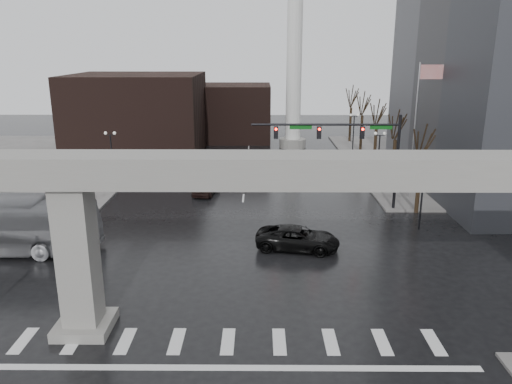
# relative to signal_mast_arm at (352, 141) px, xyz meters

# --- Properties ---
(ground) EXTENTS (160.00, 160.00, 0.00)m
(ground) POSITION_rel_signal_mast_arm_xyz_m (-8.99, -18.80, -5.83)
(ground) COLOR black
(ground) RESTS_ON ground
(sidewalk_ne) EXTENTS (28.00, 36.00, 0.15)m
(sidewalk_ne) POSITION_rel_signal_mast_arm_xyz_m (17.01, 17.20, -5.75)
(sidewalk_ne) COLOR slate
(sidewalk_ne) RESTS_ON ground
(sidewalk_nw) EXTENTS (28.00, 36.00, 0.15)m
(sidewalk_nw) POSITION_rel_signal_mast_arm_xyz_m (-34.99, 17.20, -5.75)
(sidewalk_nw) COLOR slate
(sidewalk_nw) RESTS_ON ground
(elevated_guideway) EXTENTS (48.00, 2.60, 8.70)m
(elevated_guideway) POSITION_rel_signal_mast_arm_xyz_m (-7.73, -18.80, 1.05)
(elevated_guideway) COLOR gray
(elevated_guideway) RESTS_ON ground
(building_far_left) EXTENTS (16.00, 14.00, 10.00)m
(building_far_left) POSITION_rel_signal_mast_arm_xyz_m (-22.99, 23.20, -0.83)
(building_far_left) COLOR black
(building_far_left) RESTS_ON ground
(building_far_mid) EXTENTS (10.00, 10.00, 8.00)m
(building_far_mid) POSITION_rel_signal_mast_arm_xyz_m (-10.99, 33.20, -1.83)
(building_far_mid) COLOR black
(building_far_mid) RESTS_ON ground
(smokestack) EXTENTS (3.60, 3.60, 30.00)m
(smokestack) POSITION_rel_signal_mast_arm_xyz_m (-2.99, 27.20, 7.52)
(smokestack) COLOR silver
(smokestack) RESTS_ON ground
(signal_mast_arm) EXTENTS (12.12, 0.43, 8.00)m
(signal_mast_arm) POSITION_rel_signal_mast_arm_xyz_m (0.00, 0.00, 0.00)
(signal_mast_arm) COLOR black
(signal_mast_arm) RESTS_ON ground
(flagpole_assembly) EXTENTS (2.06, 0.12, 12.00)m
(flagpole_assembly) POSITION_rel_signal_mast_arm_xyz_m (6.30, 3.20, 1.70)
(flagpole_assembly) COLOR silver
(flagpole_assembly) RESTS_ON ground
(lamp_right_0) EXTENTS (1.22, 0.32, 5.11)m
(lamp_right_0) POSITION_rel_signal_mast_arm_xyz_m (4.51, -4.80, -2.36)
(lamp_right_0) COLOR black
(lamp_right_0) RESTS_ON ground
(lamp_right_1) EXTENTS (1.22, 0.32, 5.11)m
(lamp_right_1) POSITION_rel_signal_mast_arm_xyz_m (4.51, 9.20, -2.36)
(lamp_right_1) COLOR black
(lamp_right_1) RESTS_ON ground
(lamp_right_2) EXTENTS (1.22, 0.32, 5.11)m
(lamp_right_2) POSITION_rel_signal_mast_arm_xyz_m (4.51, 23.20, -2.36)
(lamp_right_2) COLOR black
(lamp_right_2) RESTS_ON ground
(lamp_left_0) EXTENTS (1.22, 0.32, 5.11)m
(lamp_left_0) POSITION_rel_signal_mast_arm_xyz_m (-22.49, -4.80, -2.36)
(lamp_left_0) COLOR black
(lamp_left_0) RESTS_ON ground
(lamp_left_1) EXTENTS (1.22, 0.32, 5.11)m
(lamp_left_1) POSITION_rel_signal_mast_arm_xyz_m (-22.49, 9.20, -2.36)
(lamp_left_1) COLOR black
(lamp_left_1) RESTS_ON ground
(lamp_left_2) EXTENTS (1.22, 0.32, 5.11)m
(lamp_left_2) POSITION_rel_signal_mast_arm_xyz_m (-22.49, 23.20, -2.36)
(lamp_left_2) COLOR black
(lamp_left_2) RESTS_ON ground
(tree_right_0) EXTENTS (1.09, 1.58, 7.50)m
(tree_right_0) POSITION_rel_signal_mast_arm_xyz_m (5.54, -0.78, -3.04)
(tree_right_0) COLOR black
(tree_right_0) RESTS_ON ground
(tree_right_1) EXTENTS (1.09, 1.61, 7.67)m
(tree_right_1) POSITION_rel_signal_mast_arm_xyz_m (5.54, 7.22, -2.98)
(tree_right_1) COLOR black
(tree_right_1) RESTS_ON ground
(tree_right_2) EXTENTS (1.10, 1.63, 7.85)m
(tree_right_2) POSITION_rel_signal_mast_arm_xyz_m (5.54, 15.22, -2.91)
(tree_right_2) COLOR black
(tree_right_2) RESTS_ON ground
(tree_right_3) EXTENTS (1.11, 1.66, 8.02)m
(tree_right_3) POSITION_rel_signal_mast_arm_xyz_m (5.54, 23.22, -2.85)
(tree_right_3) COLOR black
(tree_right_3) RESTS_ON ground
(tree_right_4) EXTENTS (1.12, 1.69, 8.19)m
(tree_right_4) POSITION_rel_signal_mast_arm_xyz_m (5.54, 31.22, -2.79)
(tree_right_4) COLOR black
(tree_right_4) RESTS_ON ground
(pickup_truck) EXTENTS (6.01, 3.58, 1.56)m
(pickup_truck) POSITION_rel_signal_mast_arm_xyz_m (-4.93, -8.67, -5.05)
(pickup_truck) COLOR black
(pickup_truck) RESTS_ON ground
(far_car) EXTENTS (2.59, 4.78, 1.54)m
(far_car) POSITION_rel_signal_mast_arm_xyz_m (-12.49, 4.69, -5.06)
(far_car) COLOR black
(far_car) RESTS_ON ground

